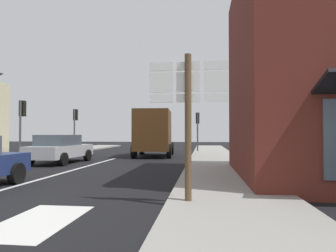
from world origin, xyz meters
TOP-DOWN VIEW (x-y plane):
  - ground_plane at (0.00, 10.00)m, footprint 80.00×80.00m
  - sidewalk_right at (6.07, 8.00)m, footprint 2.84×44.00m
  - lane_centre_stripe at (0.00, 6.00)m, footprint 0.16×12.00m
  - lane_turn_arrow at (2.56, -1.00)m, footprint 1.20×2.20m
  - sedan_far at (-1.99, 8.91)m, footprint 2.12×4.27m
  - delivery_truck at (2.12, 13.99)m, footprint 2.72×5.12m
  - route_sign_post at (5.10, 0.33)m, footprint 1.66×0.14m
  - traffic_light_near_left at (-4.95, 10.19)m, footprint 0.30×0.49m
  - traffic_light_far_left at (-4.95, 17.43)m, footprint 0.30×0.49m
  - traffic_light_far_right at (4.95, 18.83)m, footprint 0.30×0.49m

SIDE VIEW (x-z plane):
  - ground_plane at x=0.00m, z-range 0.00..0.00m
  - lane_centre_stripe at x=0.00m, z-range 0.00..0.01m
  - lane_turn_arrow at x=2.56m, z-range 0.00..0.01m
  - sidewalk_right at x=6.07m, z-range 0.00..0.14m
  - sedan_far at x=-1.99m, z-range 0.03..1.50m
  - delivery_truck at x=2.12m, z-range 0.13..3.18m
  - route_sign_post at x=5.10m, z-range 0.40..3.60m
  - traffic_light_far_right at x=4.95m, z-range 0.78..4.05m
  - traffic_light_near_left at x=-4.95m, z-range 0.83..4.26m
  - traffic_light_far_left at x=-4.95m, z-range 0.85..4.37m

